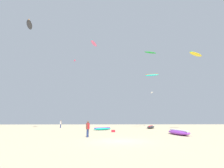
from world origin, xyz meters
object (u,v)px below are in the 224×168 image
object	(u,v)px
person_midground	(61,124)
kite_aloft_5	(75,60)
kite_aloft_4	(150,53)
kite_aloft_2	(196,54)
person_foreground	(88,128)
kite_aloft_3	(152,75)
kite_grounded_far	(102,129)
kite_aloft_1	(152,92)
kite_aloft_6	(94,43)
kite_aloft_0	(29,25)
kite_grounded_near	(178,132)
cooler_box	(113,131)
kite_grounded_mid	(151,127)

from	to	relation	value
person_midground	kite_aloft_5	xyz separation A→B (m)	(0.27, 11.54, 19.80)
kite_aloft_4	kite_aloft_2	bearing A→B (deg)	-36.83
kite_aloft_4	person_foreground	bearing A→B (deg)	-123.56
kite_aloft_3	kite_aloft_5	distance (m)	25.73
kite_aloft_2	kite_aloft_5	size ratio (longest dim) A/B	1.91
kite_grounded_far	kite_aloft_1	world-z (taller)	kite_aloft_1
kite_aloft_6	kite_aloft_0	bearing A→B (deg)	170.16
kite_aloft_1	kite_aloft_4	xyz separation A→B (m)	(-3.30, -12.34, 7.52)
person_foreground	kite_grounded_near	size ratio (longest dim) A/B	0.32
kite_aloft_3	kite_grounded_near	bearing A→B (deg)	-100.84
kite_grounded_far	kite_aloft_3	size ratio (longest dim) A/B	0.83
person_foreground	kite_aloft_5	world-z (taller)	kite_aloft_5
person_midground	kite_grounded_far	distance (m)	13.59
cooler_box	kite_aloft_3	size ratio (longest dim) A/B	0.13
kite_grounded_mid	kite_aloft_5	bearing A→B (deg)	144.63
person_midground	cooler_box	size ratio (longest dim) A/B	3.05
kite_grounded_mid	kite_aloft_5	world-z (taller)	kite_aloft_5
kite_aloft_6	kite_aloft_5	bearing A→B (deg)	111.48
kite_grounded_mid	kite_aloft_0	world-z (taller)	kite_aloft_0
kite_grounded_mid	kite_aloft_2	size ratio (longest dim) A/B	1.32
person_foreground	kite_aloft_6	bearing A→B (deg)	-68.90
kite_aloft_1	kite_aloft_4	size ratio (longest dim) A/B	0.81
person_midground	kite_aloft_6	distance (m)	19.98
kite_grounded_mid	kite_aloft_6	bearing A→B (deg)	-157.97
person_midground	kite_aloft_4	bearing A→B (deg)	137.48
kite_aloft_2	kite_aloft_6	world-z (taller)	kite_aloft_6
cooler_box	kite_grounded_mid	bearing A→B (deg)	53.38
kite_aloft_1	kite_aloft_5	xyz separation A→B (m)	(-23.96, 3.07, 10.92)
kite_aloft_2	kite_aloft_3	bearing A→B (deg)	97.71
person_foreground	kite_grounded_near	distance (m)	11.23
person_foreground	kite_aloft_2	world-z (taller)	kite_aloft_2
kite_aloft_3	kite_aloft_5	xyz separation A→B (m)	(-25.34, -0.73, 4.44)
kite_aloft_2	kite_aloft_5	world-z (taller)	kite_aloft_5
person_foreground	kite_aloft_4	xyz separation A→B (m)	(12.30, 18.55, 16.42)
kite_grounded_far	kite_aloft_5	bearing A→B (deg)	114.93
kite_aloft_2	kite_aloft_5	bearing A→B (deg)	143.25
kite_aloft_1	kite_grounded_far	bearing A→B (deg)	-128.93
cooler_box	kite_aloft_2	distance (m)	22.90
person_foreground	kite_aloft_2	bearing A→B (deg)	-128.96
kite_aloft_3	cooler_box	bearing A→B (deg)	-117.36
kite_grounded_far	cooler_box	bearing A→B (deg)	-72.25
kite_grounded_mid	kite_aloft_2	world-z (taller)	kite_aloft_2
kite_aloft_6	cooler_box	bearing A→B (deg)	-61.01
kite_aloft_1	kite_aloft_6	bearing A→B (deg)	-134.93
kite_aloft_2	kite_grounded_mid	bearing A→B (deg)	140.00
person_midground	kite_aloft_1	distance (m)	27.16
cooler_box	kite_aloft_6	bearing A→B (deg)	118.99
kite_grounded_near	kite_grounded_far	distance (m)	14.13
kite_aloft_1	kite_aloft_3	world-z (taller)	kite_aloft_3
kite_aloft_3	kite_aloft_4	size ratio (longest dim) A/B	1.39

